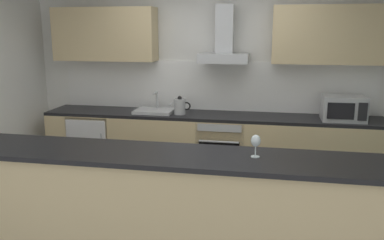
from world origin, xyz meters
TOP-DOWN VIEW (x-y plane):
  - ground at (0.00, 0.00)m, footprint 5.95×4.51m
  - wall_back at (0.00, 1.81)m, footprint 5.95×0.12m
  - backsplash_tile at (0.00, 1.74)m, footprint 4.20×0.02m
  - counter_back at (0.00, 1.43)m, footprint 4.35×0.60m
  - counter_island at (-0.12, -0.62)m, footprint 3.63×0.64m
  - upper_cabinets at (0.00, 1.58)m, footprint 4.30×0.32m
  - oven at (0.17, 1.41)m, footprint 0.60×0.62m
  - refrigerator at (-1.59, 1.41)m, footprint 0.58×0.60m
  - microwave at (1.63, 1.38)m, footprint 0.50×0.38m
  - sink at (-0.73, 1.42)m, footprint 0.50×0.40m
  - kettle at (-0.38, 1.37)m, footprint 0.29×0.15m
  - range_hood at (0.17, 1.54)m, footprint 0.62×0.45m
  - wine_glass at (0.66, -0.59)m, footprint 0.08×0.08m

SIDE VIEW (x-z plane):
  - ground at x=0.00m, z-range -0.02..0.00m
  - refrigerator at x=-1.59m, z-range 0.00..0.85m
  - counter_back at x=0.00m, z-range 0.00..0.90m
  - oven at x=0.17m, z-range 0.06..0.86m
  - counter_island at x=-0.12m, z-range 0.01..1.01m
  - sink at x=-0.73m, z-range 0.80..1.06m
  - kettle at x=-0.38m, z-range 0.89..1.13m
  - microwave at x=1.63m, z-range 0.90..1.20m
  - wine_glass at x=0.66m, z-range 1.04..1.21m
  - backsplash_tile at x=0.00m, z-range 0.90..1.56m
  - wall_back at x=0.00m, z-range 0.00..2.60m
  - range_hood at x=0.17m, z-range 1.43..2.15m
  - upper_cabinets at x=0.00m, z-range 1.56..2.26m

